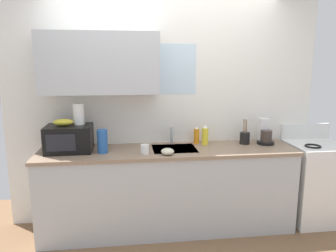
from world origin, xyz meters
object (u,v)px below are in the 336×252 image
at_px(banana_bunch, 63,122).
at_px(dish_soap_bottle_orange, 196,135).
at_px(paper_towel_roll, 79,114).
at_px(coffee_maker, 265,134).
at_px(mug_white, 145,149).
at_px(dish_soap_bottle_yellow, 205,135).
at_px(cereal_canister, 102,141).
at_px(utensil_crock, 245,138).
at_px(small_bowl, 168,151).
at_px(stove_range, 314,181).
at_px(microwave, 69,139).

distance_m(banana_bunch, dish_soap_bottle_orange, 1.44).
bearing_deg(paper_towel_roll, dish_soap_bottle_orange, 4.92).
height_order(coffee_maker, mug_white, coffee_maker).
relative_size(dish_soap_bottle_yellow, cereal_canister, 0.95).
bearing_deg(utensil_crock, small_bowl, -160.70).
xyz_separation_m(utensil_crock, small_bowl, (-0.91, -0.32, -0.04)).
height_order(stove_range, paper_towel_roll, paper_towel_roll).
relative_size(dish_soap_bottle_yellow, small_bowl, 1.74).
height_order(paper_towel_roll, dish_soap_bottle_orange, paper_towel_roll).
bearing_deg(paper_towel_roll, mug_white, -19.90).
xyz_separation_m(stove_range, dish_soap_bottle_yellow, (-1.26, 0.14, 0.55)).
distance_m(coffee_maker, mug_white, 1.39).
xyz_separation_m(stove_range, microwave, (-2.71, 0.04, 0.58)).
bearing_deg(stove_range, dish_soap_bottle_orange, 171.31).
relative_size(paper_towel_roll, coffee_maker, 0.79).
distance_m(utensil_crock, small_bowl, 0.97).
bearing_deg(microwave, banana_bunch, 178.20).
xyz_separation_m(coffee_maker, dish_soap_bottle_yellow, (-0.68, 0.03, 0.00)).
distance_m(cereal_canister, small_bowl, 0.67).
height_order(stove_range, utensil_crock, utensil_crock).
relative_size(stove_range, dish_soap_bottle_orange, 5.26).
bearing_deg(coffee_maker, dish_soap_bottle_orange, 172.51).
bearing_deg(cereal_canister, stove_range, 1.30).
relative_size(banana_bunch, dish_soap_bottle_orange, 0.97).
bearing_deg(utensil_crock, coffee_maker, -2.86).
xyz_separation_m(banana_bunch, utensil_crock, (1.95, 0.07, -0.23)).
relative_size(paper_towel_roll, dish_soap_bottle_orange, 1.07).
distance_m(paper_towel_roll, mug_white, 0.78).
distance_m(dish_soap_bottle_orange, dish_soap_bottle_yellow, 0.11).
distance_m(microwave, small_bowl, 1.02).
relative_size(stove_range, paper_towel_roll, 4.91).
xyz_separation_m(dish_soap_bottle_yellow, small_bowl, (-0.46, -0.34, -0.07)).
height_order(paper_towel_roll, utensil_crock, paper_towel_roll).
relative_size(microwave, dish_soap_bottle_orange, 2.24).
bearing_deg(dish_soap_bottle_yellow, banana_bunch, -176.48).
bearing_deg(utensil_crock, stove_range, -8.17).
distance_m(microwave, dish_soap_bottle_yellow, 1.45).
height_order(mug_white, utensil_crock, utensil_crock).
xyz_separation_m(coffee_maker, mug_white, (-1.36, -0.25, -0.06)).
xyz_separation_m(coffee_maker, small_bowl, (-1.14, -0.31, -0.07)).
height_order(paper_towel_roll, dish_soap_bottle_yellow, paper_towel_roll).
distance_m(dish_soap_bottle_yellow, utensil_crock, 0.45).
height_order(dish_soap_bottle_orange, mug_white, dish_soap_bottle_orange).
relative_size(banana_bunch, paper_towel_roll, 0.91).
bearing_deg(stove_range, small_bowl, -173.26).
xyz_separation_m(stove_range, utensil_crock, (-0.81, 0.12, 0.51)).
height_order(stove_range, dish_soap_bottle_yellow, dish_soap_bottle_yellow).
bearing_deg(cereal_canister, coffee_maker, 5.07).
bearing_deg(paper_towel_roll, dish_soap_bottle_yellow, 1.78).
bearing_deg(stove_range, banana_bunch, 179.03).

